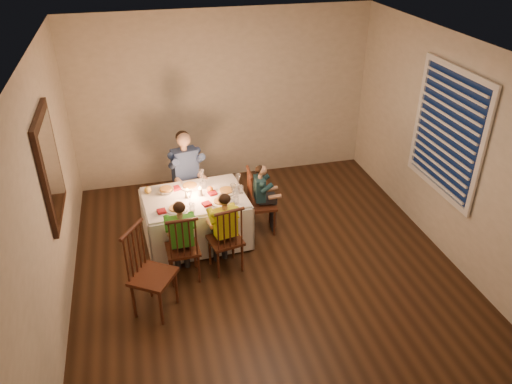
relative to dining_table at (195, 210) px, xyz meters
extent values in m
plane|color=black|center=(0.73, -0.77, -0.47)|extent=(5.00, 5.00, 0.00)
cube|color=beige|center=(-1.52, -0.77, 0.83)|extent=(0.02, 5.00, 2.60)
cube|color=beige|center=(2.98, -0.77, 0.83)|extent=(0.02, 5.00, 2.60)
cube|color=beige|center=(0.73, 1.73, 0.83)|extent=(4.50, 0.02, 2.60)
plane|color=white|center=(0.73, -0.77, 2.13)|extent=(5.00, 5.00, 0.00)
cube|color=white|center=(0.00, 0.00, 0.17)|extent=(1.30, 0.97, 0.04)
cube|color=white|center=(-0.03, 0.45, -0.14)|extent=(1.28, 0.11, 0.61)
cube|color=white|center=(0.03, -0.45, -0.14)|extent=(1.28, 0.11, 0.61)
cube|color=white|center=(0.63, 0.04, -0.14)|extent=(0.08, 0.93, 0.61)
cube|color=white|center=(-0.63, -0.04, -0.14)|extent=(0.08, 0.93, 0.61)
cylinder|color=white|center=(-0.02, 0.25, 0.20)|extent=(0.28, 0.28, 0.02)
cylinder|color=white|center=(-0.24, -0.26, 0.20)|extent=(0.28, 0.28, 0.02)
cylinder|color=white|center=(0.30, -0.23, 0.20)|extent=(0.28, 0.28, 0.02)
cylinder|color=white|center=(0.41, 0.02, 0.20)|extent=(0.28, 0.28, 0.02)
cylinder|color=silver|center=(-0.08, -0.01, 0.24)|extent=(0.06, 0.06, 0.10)
cylinder|color=silver|center=(0.08, 0.01, 0.24)|extent=(0.06, 0.06, 0.10)
sphere|color=yellow|center=(-0.55, 0.23, 0.24)|extent=(0.09, 0.09, 0.09)
sphere|color=orange|center=(0.21, 0.06, 0.23)|extent=(0.08, 0.08, 0.08)
imported|color=white|center=(-0.33, 0.18, 0.22)|extent=(0.23, 0.23, 0.05)
cube|color=black|center=(-1.49, -0.47, 1.03)|extent=(0.05, 0.95, 1.15)
cube|color=white|center=(-1.46, -0.47, 1.03)|extent=(0.01, 0.78, 0.98)
cube|color=black|center=(2.96, -0.67, 1.03)|extent=(0.01, 1.20, 1.40)
cube|color=white|center=(2.94, -0.67, 1.03)|extent=(0.03, 1.34, 1.54)
camera|label=1|loc=(-0.56, -5.38, 3.33)|focal=35.00mm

